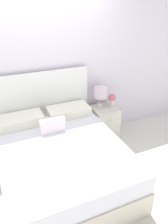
{
  "coord_description": "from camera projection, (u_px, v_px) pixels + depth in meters",
  "views": [
    {
      "loc": [
        -0.64,
        -3.16,
        2.28
      ],
      "look_at": [
        0.52,
        -0.53,
        0.76
      ],
      "focal_mm": 35.0,
      "sensor_mm": 36.0,
      "label": 1
    }
  ],
  "objects": [
    {
      "name": "table_lamp",
      "position": [
        100.0,
        93.0,
        3.68
      ],
      "size": [
        0.23,
        0.23,
        0.36
      ],
      "color": "white",
      "rests_on": "nightstand"
    },
    {
      "name": "nightstand",
      "position": [
        104.0,
        123.0,
        3.9
      ],
      "size": [
        0.43,
        0.44,
        0.59
      ],
      "color": "silver",
      "rests_on": "ground_plane"
    },
    {
      "name": "bed",
      "position": [
        60.0,
        158.0,
        2.98
      ],
      "size": [
        1.58,
        1.91,
        1.3
      ],
      "color": "beige",
      "rests_on": "ground_plane"
    },
    {
      "name": "flower_vase",
      "position": [
        112.0,
        98.0,
        3.77
      ],
      "size": [
        0.13,
        0.13,
        0.23
      ],
      "color": "white",
      "rests_on": "nightstand"
    },
    {
      "name": "ground_plane",
      "position": [
        45.0,
        143.0,
        3.85
      ],
      "size": [
        12.0,
        12.0,
        0.0
      ],
      "primitive_type": "plane",
      "color": "silver"
    },
    {
      "name": "wall_back",
      "position": [
        37.0,
        70.0,
        3.3
      ],
      "size": [
        8.0,
        0.06,
        2.6
      ],
      "color": "white",
      "rests_on": "ground_plane"
    }
  ]
}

